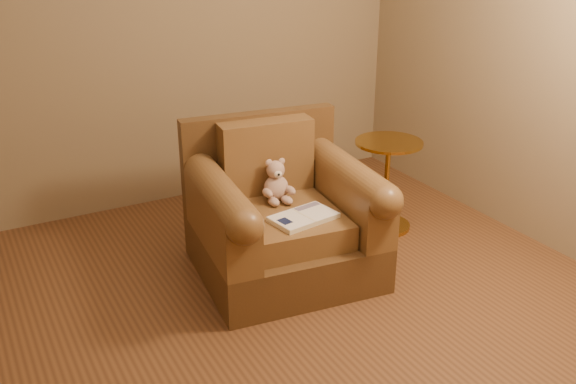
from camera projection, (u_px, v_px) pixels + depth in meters
floor at (279, 342)px, 3.19m from camera, size 4.00×4.00×0.00m
armchair at (281, 217)px, 3.74m from camera, size 1.07×1.03×0.87m
teddy_bear at (277, 185)px, 3.74m from camera, size 0.18×0.21×0.26m
guidebook at (303, 217)px, 3.53m from camera, size 0.39×0.27×0.03m
side_table at (387, 182)px, 4.26m from camera, size 0.44×0.44×0.62m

